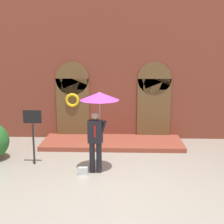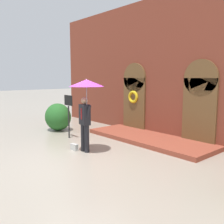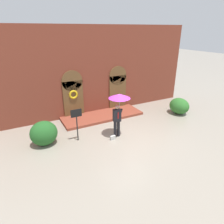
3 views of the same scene
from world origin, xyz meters
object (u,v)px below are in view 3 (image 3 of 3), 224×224
(person_with_umbrella, at_px, (119,103))
(shrub_left, at_px, (44,133))
(handbag, at_px, (113,138))
(sign_post, at_px, (77,120))
(shrub_right, at_px, (179,106))

(person_with_umbrella, distance_m, shrub_left, 3.99)
(person_with_umbrella, bearing_deg, handbag, -156.11)
(handbag, xyz_separation_m, shrub_left, (-3.20, 1.16, 0.51))
(sign_post, relative_size, shrub_right, 1.24)
(person_with_umbrella, distance_m, handbag, 1.87)
(handbag, bearing_deg, person_with_umbrella, 17.71)
(sign_post, bearing_deg, shrub_left, 166.55)
(person_with_umbrella, bearing_deg, shrub_right, 8.96)
(handbag, height_order, shrub_right, shrub_right)
(person_with_umbrella, height_order, shrub_right, person_with_umbrella)
(person_with_umbrella, height_order, sign_post, person_with_umbrella)
(sign_post, height_order, shrub_right, sign_post)
(person_with_umbrella, distance_m, sign_post, 2.27)
(sign_post, bearing_deg, shrub_right, 1.87)
(handbag, xyz_separation_m, sign_post, (-1.62, 0.78, 1.05))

